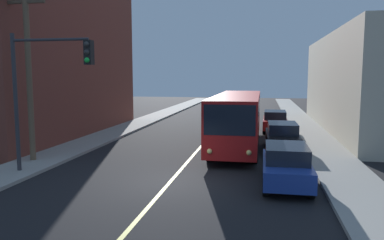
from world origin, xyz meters
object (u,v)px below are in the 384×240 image
object	(u,v)px
parked_car_red	(275,121)
utility_pole_near	(28,57)
parked_car_blue	(286,165)
parked_car_black	(282,136)
city_bus	(238,117)
traffic_signal_left_corner	(47,77)

from	to	relation	value
parked_car_red	utility_pole_near	world-z (taller)	utility_pole_near
parked_car_blue	utility_pole_near	distance (m)	13.10
parked_car_blue	utility_pole_near	bearing A→B (deg)	172.14
parked_car_black	parked_car_red	xyz separation A→B (m)	(-0.19, 7.49, 0.00)
city_bus	traffic_signal_left_corner	size ratio (longest dim) A/B	2.03
parked_car_blue	parked_car_red	distance (m)	14.71
parked_car_black	parked_car_red	distance (m)	7.49
parked_car_red	utility_pole_near	size ratio (longest dim) A/B	0.48
traffic_signal_left_corner	parked_car_black	bearing A→B (deg)	36.34
parked_car_red	traffic_signal_left_corner	size ratio (longest dim) A/B	0.74
parked_car_black	parked_car_red	bearing A→B (deg)	91.43
city_bus	parked_car_red	distance (m)	7.40
parked_car_blue	utility_pole_near	size ratio (longest dim) A/B	0.48
parked_car_black	traffic_signal_left_corner	bearing A→B (deg)	-143.66
parked_car_blue	traffic_signal_left_corner	size ratio (longest dim) A/B	0.73
parked_car_blue	parked_car_black	xyz separation A→B (m)	(0.21, 7.22, 0.00)
utility_pole_near	traffic_signal_left_corner	distance (m)	3.10
parked_car_red	utility_pole_near	distance (m)	18.40
utility_pole_near	traffic_signal_left_corner	bearing A→B (deg)	-42.77
parked_car_black	traffic_signal_left_corner	world-z (taller)	traffic_signal_left_corner
utility_pole_near	traffic_signal_left_corner	size ratio (longest dim) A/B	1.53
traffic_signal_left_corner	utility_pole_near	bearing A→B (deg)	137.23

